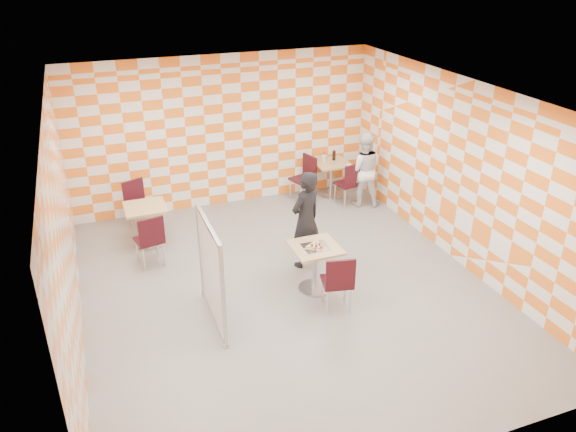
% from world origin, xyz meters
% --- Properties ---
extents(room_shell, '(7.00, 7.00, 7.00)m').
position_xyz_m(room_shell, '(0.00, 0.54, 1.50)').
color(room_shell, gray).
rests_on(room_shell, ground).
extents(main_table, '(0.70, 0.70, 0.75)m').
position_xyz_m(main_table, '(0.40, -0.15, 0.51)').
color(main_table, tan).
rests_on(main_table, ground).
extents(second_table, '(0.70, 0.70, 0.75)m').
position_xyz_m(second_table, '(2.14, 3.05, 0.51)').
color(second_table, tan).
rests_on(second_table, ground).
extents(empty_table, '(0.70, 0.70, 0.75)m').
position_xyz_m(empty_table, '(-1.78, 2.20, 0.51)').
color(empty_table, tan).
rests_on(empty_table, ground).
extents(chair_main_front, '(0.50, 0.51, 0.92)m').
position_xyz_m(chair_main_front, '(0.48, -0.81, 0.54)').
color(chair_main_front, '#330A11').
rests_on(chair_main_front, ground).
extents(chair_second_front, '(0.49, 0.50, 0.92)m').
position_xyz_m(chair_second_front, '(2.27, 2.44, 0.54)').
color(chair_second_front, '#330A11').
rests_on(chair_second_front, ground).
extents(chair_second_side, '(0.53, 0.53, 0.92)m').
position_xyz_m(chair_second_side, '(1.58, 3.11, 0.54)').
color(chair_second_side, '#330A11').
rests_on(chair_second_side, ground).
extents(chair_empty_near, '(0.50, 0.50, 0.92)m').
position_xyz_m(chair_empty_near, '(-1.82, 1.42, 0.54)').
color(chair_empty_near, '#330A11').
rests_on(chair_empty_near, ground).
extents(chair_empty_far, '(0.56, 0.56, 0.92)m').
position_xyz_m(chair_empty_far, '(-1.84, 2.96, 0.54)').
color(chair_empty_far, '#330A11').
rests_on(chair_empty_far, ground).
extents(partition, '(0.08, 1.38, 1.55)m').
position_xyz_m(partition, '(-1.24, -0.38, 0.79)').
color(partition, white).
rests_on(partition, ground).
extents(man_dark, '(0.71, 0.60, 1.64)m').
position_xyz_m(man_dark, '(0.56, 0.61, 0.82)').
color(man_dark, black).
rests_on(man_dark, ground).
extents(man_white, '(0.90, 0.82, 1.52)m').
position_xyz_m(man_white, '(2.55, 2.43, 0.76)').
color(man_white, white).
rests_on(man_white, ground).
extents(pizza_on_foil, '(0.40, 0.40, 0.04)m').
position_xyz_m(pizza_on_foil, '(0.40, -0.16, 0.77)').
color(pizza_on_foil, silver).
rests_on(pizza_on_foil, main_table).
extents(sport_bottle, '(0.06, 0.06, 0.20)m').
position_xyz_m(sport_bottle, '(1.99, 3.14, 0.84)').
color(sport_bottle, white).
rests_on(sport_bottle, second_table).
extents(soda_bottle, '(0.07, 0.07, 0.23)m').
position_xyz_m(soda_bottle, '(2.24, 3.16, 0.85)').
color(soda_bottle, black).
rests_on(soda_bottle, second_table).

